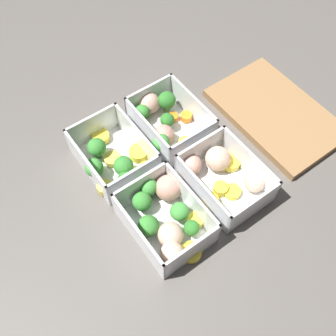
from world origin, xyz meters
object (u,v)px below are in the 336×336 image
at_px(container_near_left, 114,159).
at_px(container_far_right, 222,175).
at_px(container_far_left, 164,120).
at_px(container_near_right, 166,217).

xyz_separation_m(container_near_left, container_far_right, (0.15, 0.15, -0.00)).
height_order(container_near_left, container_far_left, same).
xyz_separation_m(container_far_left, container_far_right, (0.17, 0.01, -0.00)).
bearing_deg(container_near_right, container_far_left, 145.38).
height_order(container_near_right, container_far_left, same).
relative_size(container_near_right, container_far_left, 1.00).
distance_m(container_near_right, container_far_right, 0.14).
bearing_deg(container_far_right, container_near_left, -135.46).
height_order(container_near_left, container_near_right, same).
xyz_separation_m(container_near_right, container_far_left, (-0.18, 0.13, -0.00)).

